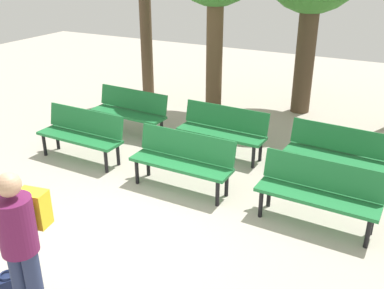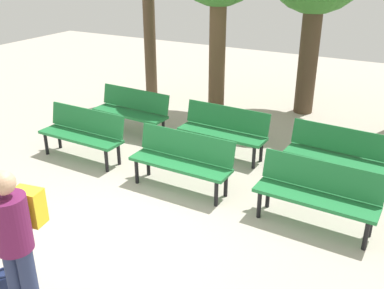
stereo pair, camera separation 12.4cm
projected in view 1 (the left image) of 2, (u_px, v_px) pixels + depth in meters
name	position (u px, v px, depth m)	size (l,w,h in m)	color
ground_plane	(120.00, 239.00, 5.61)	(24.00, 24.00, 0.00)	#B2A899
bench_r0_c0	(82.00, 132.00, 7.60)	(1.61, 0.52, 0.87)	#1E7238
bench_r0_c1	(183.00, 158.00, 6.64)	(1.61, 0.50, 0.87)	#1E7238
bench_r0_c2	(319.00, 190.00, 5.75)	(1.62, 0.54, 0.87)	#1E7238
bench_r1_c0	(130.00, 109.00, 8.71)	(1.62, 0.56, 0.87)	#1E7238
bench_r1_c1	(223.00, 128.00, 7.76)	(1.62, 0.54, 0.87)	#1E7238
bench_r1_c2	(338.00, 152.00, 6.86)	(1.63, 0.58, 0.87)	#1E7238
tree_1	(146.00, 25.00, 10.38)	(0.28, 0.28, 3.59)	#4C3A28
visitor_with_backpack	(22.00, 241.00, 4.02)	(0.40, 0.57, 1.65)	navy
handbag	(9.00, 286.00, 4.63)	(0.31, 0.37, 0.29)	#192347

